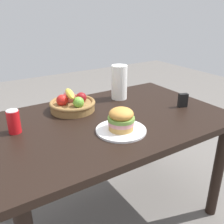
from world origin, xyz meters
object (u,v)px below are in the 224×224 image
(soda_can, at_px, (14,122))
(paper_towel_roll, at_px, (119,82))
(fruit_basket, at_px, (72,104))
(sandwich, at_px, (121,119))
(plate, at_px, (121,130))
(napkin_holder, at_px, (183,100))

(soda_can, bearing_deg, paper_towel_roll, 11.23)
(fruit_basket, distance_m, paper_towel_roll, 0.38)
(sandwich, xyz_separation_m, paper_towel_roll, (0.28, 0.44, 0.05))
(plate, relative_size, soda_can, 2.14)
(plate, bearing_deg, soda_can, 149.10)
(plate, relative_size, sandwich, 1.89)
(soda_can, bearing_deg, plate, -30.90)
(sandwich, height_order, soda_can, sandwich)
(soda_can, bearing_deg, sandwich, -30.90)
(fruit_basket, height_order, paper_towel_roll, paper_towel_roll)
(soda_can, distance_m, napkin_holder, 1.04)
(plate, distance_m, soda_can, 0.56)
(sandwich, distance_m, fruit_basket, 0.42)
(plate, height_order, napkin_holder, napkin_holder)
(soda_can, xyz_separation_m, fruit_basket, (0.38, 0.12, -0.02))
(plate, xyz_separation_m, paper_towel_roll, (0.28, 0.44, 0.11))
(fruit_basket, bearing_deg, plate, -76.82)
(fruit_basket, height_order, napkin_holder, fruit_basket)
(sandwich, distance_m, paper_towel_roll, 0.52)
(sandwich, relative_size, fruit_basket, 0.49)
(plate, distance_m, fruit_basket, 0.42)
(sandwich, bearing_deg, soda_can, 149.10)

